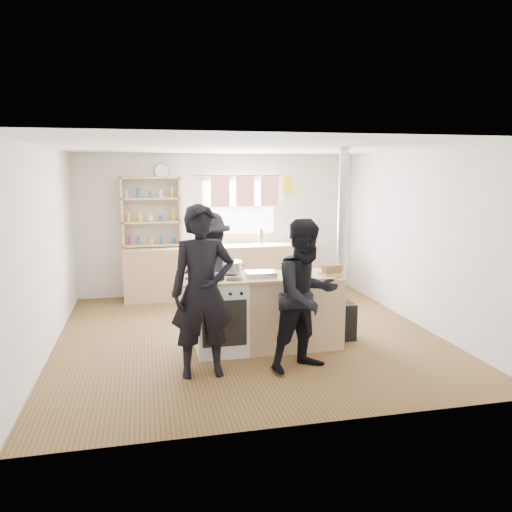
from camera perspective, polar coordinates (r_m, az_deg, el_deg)
name	(u,v)px	position (r m, az deg, el deg)	size (l,w,h in m)	color
ground	(248,335)	(6.87, -0.95, -9.01)	(5.00, 5.00, 0.01)	brown
back_counter	(223,271)	(8.87, -3.85, -1.69)	(3.40, 0.55, 0.90)	tan
shelving_unit	(151,212)	(8.74, -11.88, 4.99)	(1.00, 0.28, 1.20)	tan
thermos	(261,237)	(8.90, 0.59, 2.19)	(0.10, 0.10, 0.27)	silver
cooking_island	(268,312)	(6.25, 1.37, -6.40)	(1.97, 0.64, 0.93)	white
skillet_greens	(213,277)	(5.91, -4.98, -2.45)	(0.29, 0.29, 0.05)	black
roast_tray	(261,274)	(6.06, 0.55, -2.05)	(0.38, 0.27, 0.06)	silver
stockpot_stove	(234,267)	(6.23, -2.58, -1.32)	(0.22, 0.22, 0.18)	silver
stockpot_counter	(295,265)	(6.25, 4.50, -1.08)	(0.31, 0.31, 0.23)	silver
bread_board	(332,271)	(6.25, 8.66, -1.65)	(0.31, 0.24, 0.12)	tan
flue_heater	(341,290)	(6.65, 9.64, -3.87)	(0.35, 0.35, 2.50)	black
person_near_left	(203,292)	(5.35, -6.12, -4.08)	(0.68, 0.45, 1.86)	black
person_near_right	(307,296)	(5.52, 5.79, -4.53)	(0.82, 0.64, 1.69)	black
person_far	(210,273)	(6.87, -5.31, -1.90)	(1.06, 0.61, 1.65)	black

